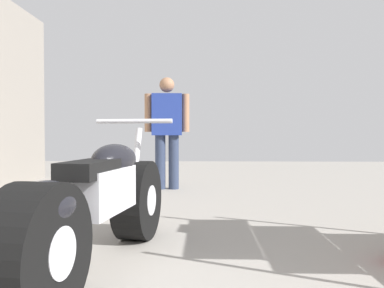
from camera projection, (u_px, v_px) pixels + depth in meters
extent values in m
plane|color=gray|center=(173.00, 226.00, 3.69)|extent=(17.63, 17.63, 0.00)
cylinder|color=black|center=(137.00, 200.00, 3.23)|extent=(0.33, 0.67, 0.64)
cylinder|color=silver|center=(137.00, 200.00, 3.23)|extent=(0.28, 0.28, 0.24)
cylinder|color=black|center=(38.00, 252.00, 1.81)|extent=(0.33, 0.67, 0.64)
cylinder|color=silver|center=(38.00, 252.00, 1.81)|extent=(0.28, 0.28, 0.24)
cube|color=silver|center=(102.00, 190.00, 2.52)|extent=(0.33, 0.67, 0.28)
ellipsoid|color=black|center=(114.00, 160.00, 2.73)|extent=(0.33, 0.55, 0.22)
cube|color=black|center=(89.00, 169.00, 2.33)|extent=(0.29, 0.51, 0.10)
ellipsoid|color=black|center=(44.00, 206.00, 1.85)|extent=(0.32, 0.47, 0.24)
cylinder|color=silver|center=(136.00, 164.00, 3.19)|extent=(0.09, 0.26, 0.58)
cylinder|color=silver|center=(134.00, 121.00, 3.14)|extent=(0.62, 0.12, 0.04)
cylinder|color=silver|center=(58.00, 245.00, 2.25)|extent=(0.17, 0.56, 0.09)
cylinder|color=#2D3851|center=(174.00, 162.00, 6.19)|extent=(0.17, 0.17, 0.84)
cylinder|color=#2D3851|center=(160.00, 162.00, 6.18)|extent=(0.17, 0.17, 0.84)
cube|color=navy|center=(167.00, 115.00, 6.17)|extent=(0.48, 0.28, 0.64)
cylinder|color=#9E7051|center=(185.00, 113.00, 6.18)|extent=(0.12, 0.12, 0.59)
cylinder|color=#9E7051|center=(148.00, 113.00, 6.16)|extent=(0.12, 0.12, 0.59)
sphere|color=#9E7051|center=(167.00, 85.00, 6.16)|extent=(0.23, 0.23, 0.23)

